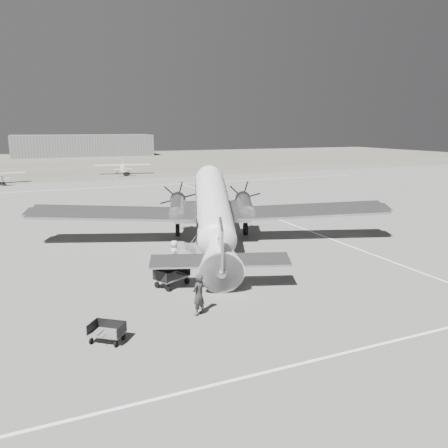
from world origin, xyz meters
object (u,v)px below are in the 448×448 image
(light_plane_right, at_px, (123,169))
(ground_crew, at_px, (199,295))
(dc3_airliner, at_px, (213,212))
(hangar_main, at_px, (83,145))
(baggage_cart_near, at_px, (172,277))
(baggage_cart_far, at_px, (107,333))
(ramp_agent, at_px, (173,264))
(passenger, at_px, (174,254))

(light_plane_right, distance_m, ground_crew, 66.84)
(dc3_airliner, relative_size, light_plane_right, 2.71)
(dc3_airliner, bearing_deg, hangar_main, 107.89)
(light_plane_right, height_order, ground_crew, light_plane_right)
(dc3_airliner, distance_m, baggage_cart_near, 8.66)
(baggage_cart_far, bearing_deg, ramp_agent, 90.74)
(ground_crew, distance_m, ramp_agent, 5.68)
(ramp_agent, bearing_deg, dc3_airliner, -25.07)
(hangar_main, xyz_separation_m, dc3_airliner, (-2.63, -117.44, -0.60))
(baggage_cart_far, height_order, passenger, passenger)
(hangar_main, relative_size, dc3_airliner, 1.48)
(hangar_main, relative_size, baggage_cart_far, 28.60)
(light_plane_right, xyz_separation_m, ground_crew, (-8.67, -66.27, -0.07))
(baggage_cart_near, xyz_separation_m, baggage_cart_far, (-4.37, -5.29, -0.14))
(baggage_cart_near, relative_size, passenger, 1.13)
(baggage_cart_far, bearing_deg, light_plane_right, 115.61)
(ramp_agent, xyz_separation_m, passenger, (0.66, 1.90, 0.07))
(light_plane_right, height_order, passenger, light_plane_right)
(light_plane_right, bearing_deg, dc3_airliner, -83.71)
(dc3_airliner, bearing_deg, baggage_cart_far, -109.50)
(baggage_cart_near, bearing_deg, dc3_airliner, 24.07)
(ramp_agent, relative_size, passenger, 0.91)
(hangar_main, distance_m, ground_crew, 128.53)
(hangar_main, bearing_deg, ground_crew, -93.45)
(hangar_main, relative_size, baggage_cart_near, 21.49)
(hangar_main, bearing_deg, baggage_cart_near, -93.59)
(light_plane_right, relative_size, baggage_cart_near, 5.35)
(ground_crew, height_order, ramp_agent, ground_crew)
(hangar_main, xyz_separation_m, ground_crew, (-7.72, -128.28, -2.29))
(ground_crew, xyz_separation_m, ramp_agent, (0.43, 5.65, -0.22))
(light_plane_right, bearing_deg, hangar_main, 100.86)
(ground_crew, height_order, passenger, ground_crew)
(light_plane_right, xyz_separation_m, ramp_agent, (-8.24, -60.62, -0.29))
(dc3_airliner, height_order, ground_crew, dc3_airliner)
(ground_crew, bearing_deg, light_plane_right, -127.79)
(dc3_airliner, distance_m, ramp_agent, 7.23)
(hangar_main, bearing_deg, ramp_agent, -93.40)
(ground_crew, bearing_deg, passenger, -128.56)
(hangar_main, xyz_separation_m, passenger, (-6.63, -120.73, -2.43))
(dc3_airliner, relative_size, ramp_agent, 17.87)
(ramp_agent, distance_m, passenger, 2.01)
(ground_crew, bearing_deg, dc3_airliner, -145.52)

